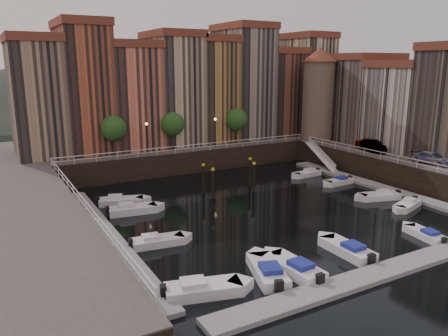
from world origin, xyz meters
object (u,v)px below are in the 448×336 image
mooring_pilings (231,178)px  car_b (373,147)px  car_a (371,145)px  boat_left_0 (201,289)px  boat_left_3 (131,210)px  car_c (432,159)px  gangway (321,155)px  boat_left_2 (157,241)px  corner_tower (318,93)px

mooring_pilings → car_b: size_ratio=1.48×
mooring_pilings → car_a: (21.49, -0.95, 2.12)m
boat_left_0 → boat_left_3: (0.94, 17.58, -0.02)m
car_c → boat_left_3: bearing=159.5°
boat_left_3 → gangway: bearing=19.4°
mooring_pilings → boat_left_2: size_ratio=1.47×
car_b → corner_tower: bearing=111.4°
boat_left_0 → car_c: car_c is taller
car_b → car_c: (0.62, -8.30, -0.08)m
corner_tower → car_a: 11.64m
boat_left_0 → boat_left_3: size_ratio=1.05×
boat_left_2 → corner_tower: bearing=37.2°
boat_left_3 → car_c: (33.48, -8.83, 3.29)m
mooring_pilings → car_a: size_ratio=1.50×
corner_tower → boat_left_3: 35.36m
gangway → mooring_pilings: bearing=-166.4°
mooring_pilings → car_b: bearing=-5.9°
boat_left_0 → boat_left_3: 17.61m
corner_tower → boat_left_3: bearing=-162.5°
car_a → boat_left_3: bearing=175.9°
mooring_pilings → boat_left_3: mooring_pilings is taller
boat_left_3 → car_b: (32.86, -0.53, 3.37)m
boat_left_2 → car_b: size_ratio=1.01×
boat_left_0 → car_a: size_ratio=1.18×
boat_left_3 → car_a: (33.80, 0.64, 3.39)m
car_a → boat_left_0: bearing=-157.5°
corner_tower → car_c: 20.19m
boat_left_2 → car_b: bearing=21.1°
boat_left_3 → car_a: size_ratio=1.12×
corner_tower → boat_left_0: (-33.33, -27.82, -9.79)m
corner_tower → mooring_pilings: (-20.08, -8.65, -8.54)m
boat_left_0 → car_b: (33.80, 17.05, 3.35)m
boat_left_0 → car_a: car_a is taller
corner_tower → car_a: size_ratio=3.05×
gangway → mooring_pilings: (-17.18, -4.15, -0.27)m
mooring_pilings → car_c: bearing=-26.2°
car_c → car_b: bearing=88.5°
car_b → car_c: car_b is taller
gangway → car_b: 7.36m
gangway → car_a: bearing=-49.8°
gangway → boat_left_3: 30.08m
gangway → boat_left_2: size_ratio=1.80×
gangway → car_c: car_c is taller
car_b → car_c: 8.32m
gangway → mooring_pilings: size_ratio=1.23×
mooring_pilings → car_c: (21.18, -10.42, 2.03)m
corner_tower → boat_left_2: 39.32m
car_a → car_c: bearing=-97.1°
gangway → mooring_pilings: 17.68m
car_c → corner_tower: bearing=87.5°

